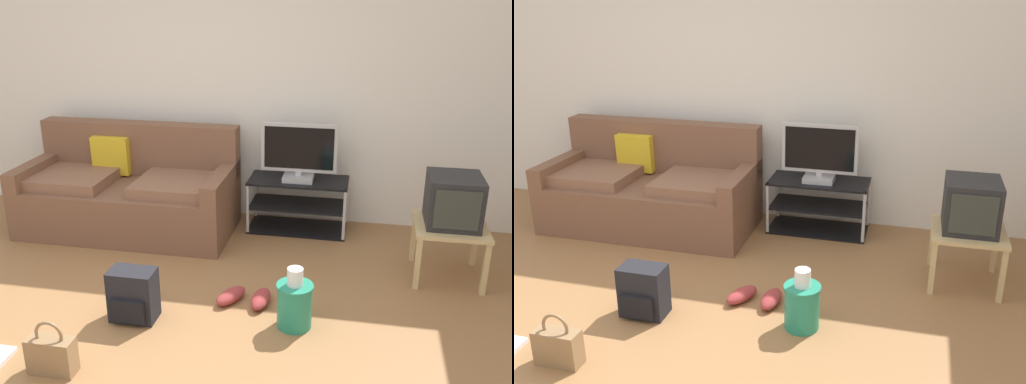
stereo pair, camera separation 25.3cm
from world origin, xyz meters
The scene contains 11 objects.
ground_plane centered at (0.00, 0.00, -0.01)m, with size 9.00×9.80×0.02m, color olive.
wall_back centered at (0.00, 2.45, 1.35)m, with size 9.00×0.10×2.70m, color silver.
couch centered at (-0.71, 1.86, 0.35)m, with size 1.93×0.92×0.95m.
tv_stand centered at (0.84, 2.12, 0.25)m, with size 0.91×0.43×0.49m.
flat_tv centered at (0.84, 2.10, 0.75)m, with size 0.68×0.22×0.53m.
side_table centered at (2.10, 1.42, 0.38)m, with size 0.54×0.54×0.44m.
crt_tv centered at (2.10, 1.43, 0.64)m, with size 0.39×0.43×0.38m.
backpack centered at (-0.07, 0.38, 0.18)m, with size 0.31×0.27×0.36m.
handbag centered at (-0.32, -0.26, 0.12)m, with size 0.28×0.12×0.35m.
cleaning_bucket centered at (1.02, 0.50, 0.18)m, with size 0.25×0.25×0.43m.
sneakers_pair centered at (0.64, 0.72, 0.04)m, with size 0.41×0.31×0.09m.
Camera 1 is at (1.40, -2.77, 2.15)m, focal length 39.63 mm.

